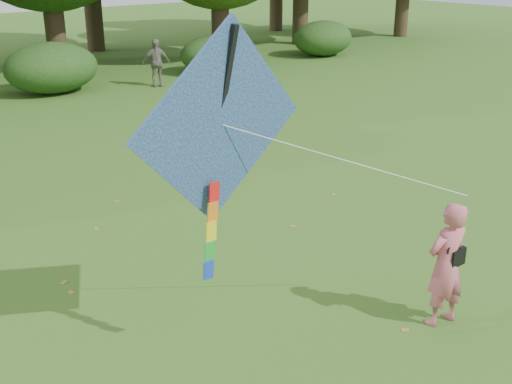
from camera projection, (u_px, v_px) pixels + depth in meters
ground at (353, 321)px, 9.44m from camera, size 100.00×100.00×0.00m
man_kite_flyer at (446, 265)px, 9.09m from camera, size 0.75×0.55×1.88m
bystander_right at (156, 63)px, 24.94m from camera, size 1.16×0.80×1.83m
crossbody_bag at (454, 255)px, 9.09m from camera, size 0.43×0.20×0.73m
flying_kite at (221, 128)px, 7.62m from camera, size 4.44×1.81×3.31m
fallen_leaves at (187, 237)px, 12.16m from camera, size 6.48×14.02×0.01m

